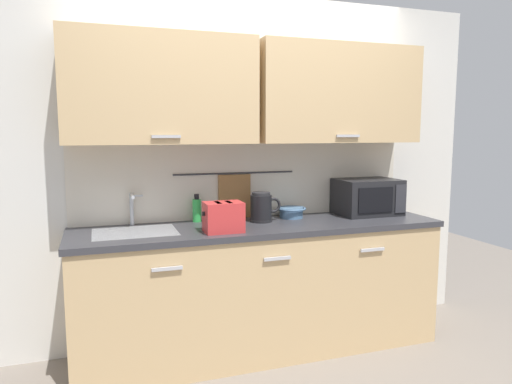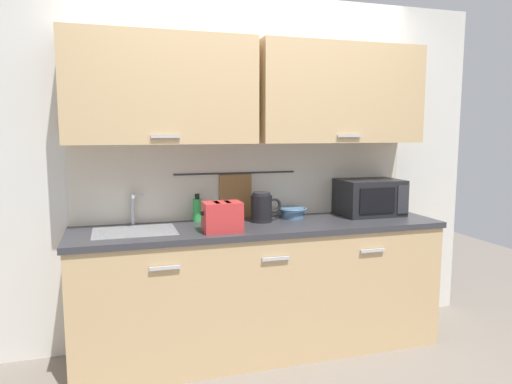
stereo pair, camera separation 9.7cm
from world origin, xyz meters
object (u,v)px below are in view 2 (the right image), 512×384
(dish_soap_bottle, at_px, (197,209))
(mixing_bowl, at_px, (292,212))
(electric_kettle, at_px, (262,207))
(mug_near_sink, at_px, (224,217))
(toaster, at_px, (222,217))
(microwave, at_px, (369,197))

(dish_soap_bottle, relative_size, mixing_bowl, 0.92)
(electric_kettle, distance_m, dish_soap_bottle, 0.46)
(mug_near_sink, relative_size, toaster, 0.47)
(microwave, relative_size, toaster, 1.80)
(microwave, xyz_separation_m, mug_near_sink, (-1.14, -0.02, -0.09))
(dish_soap_bottle, height_order, mug_near_sink, dish_soap_bottle)
(dish_soap_bottle, relative_size, toaster, 0.77)
(dish_soap_bottle, distance_m, mug_near_sink, 0.22)
(microwave, distance_m, mixing_bowl, 0.62)
(mug_near_sink, xyz_separation_m, mixing_bowl, (0.53, 0.07, -0.00))
(microwave, distance_m, electric_kettle, 0.86)
(mug_near_sink, height_order, mixing_bowl, mug_near_sink)
(microwave, height_order, electric_kettle, microwave)
(microwave, xyz_separation_m, electric_kettle, (-0.86, -0.02, -0.03))
(electric_kettle, bearing_deg, toaster, -144.55)
(electric_kettle, bearing_deg, mug_near_sink, -179.40)
(electric_kettle, distance_m, toaster, 0.42)
(microwave, height_order, toaster, microwave)
(dish_soap_bottle, xyz_separation_m, mug_near_sink, (0.16, -0.14, -0.04))
(electric_kettle, height_order, dish_soap_bottle, electric_kettle)
(mug_near_sink, distance_m, toaster, 0.25)
(dish_soap_bottle, bearing_deg, mixing_bowl, -6.00)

